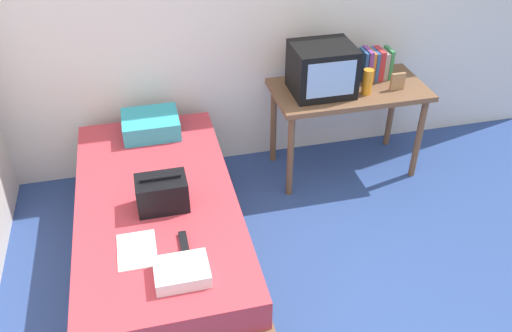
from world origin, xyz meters
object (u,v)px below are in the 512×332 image
(handbag, at_px, (162,193))
(remote_dark, at_px, (184,242))
(bed, at_px, (160,229))
(folded_towel, at_px, (182,272))
(pillow, at_px, (151,124))
(water_bottle, at_px, (367,82))
(magazine, at_px, (137,250))
(tv, at_px, (322,69))
(picture_frame, at_px, (398,81))
(desk, at_px, (348,98))
(book_row, at_px, (375,64))

(handbag, relative_size, remote_dark, 1.92)
(bed, height_order, folded_towel, folded_towel)
(bed, xyz_separation_m, pillow, (0.04, 0.77, 0.33))
(bed, height_order, water_bottle, water_bottle)
(folded_towel, bearing_deg, pillow, 91.58)
(pillow, xyz_separation_m, magazine, (-0.18, -1.21, -0.06))
(remote_dark, height_order, folded_towel, folded_towel)
(handbag, bearing_deg, pillow, 90.18)
(tv, distance_m, folded_towel, 1.88)
(picture_frame, distance_m, pillow, 1.85)
(handbag, relative_size, magazine, 1.03)
(picture_frame, bearing_deg, pillow, 174.74)
(bed, distance_m, remote_dark, 0.54)
(picture_frame, height_order, pillow, picture_frame)
(pillow, xyz_separation_m, folded_towel, (0.04, -1.46, -0.03))
(handbag, xyz_separation_m, remote_dark, (0.08, -0.35, -0.09))
(bed, xyz_separation_m, picture_frame, (1.86, 0.60, 0.54))
(bed, height_order, desk, desk)
(water_bottle, bearing_deg, remote_dark, -145.24)
(handbag, bearing_deg, folded_towel, -86.38)
(bed, bearing_deg, folded_towel, -83.67)
(desk, relative_size, remote_dark, 7.44)
(water_bottle, distance_m, book_row, 0.28)
(water_bottle, relative_size, picture_frame, 1.46)
(bed, distance_m, water_bottle, 1.81)
(water_bottle, relative_size, book_row, 0.78)
(desk, bearing_deg, handbag, -151.45)
(book_row, height_order, pillow, book_row)
(magazine, height_order, folded_towel, folded_towel)
(remote_dark, bearing_deg, desk, 39.33)
(tv, xyz_separation_m, remote_dark, (-1.18, -1.15, -0.38))
(picture_frame, relative_size, remote_dark, 0.84)
(magazine, distance_m, folded_towel, 0.33)
(handbag, height_order, magazine, handbag)
(handbag, bearing_deg, desk, 28.55)
(tv, distance_m, handbag, 1.52)
(magazine, relative_size, remote_dark, 1.86)
(water_bottle, height_order, picture_frame, water_bottle)
(book_row, relative_size, folded_towel, 0.87)
(tv, relative_size, remote_dark, 2.82)
(pillow, relative_size, remote_dark, 2.57)
(tv, distance_m, book_row, 0.49)
(book_row, distance_m, picture_frame, 0.24)
(water_bottle, xyz_separation_m, remote_dark, (-1.50, -1.04, -0.30))
(remote_dark, bearing_deg, bed, 104.57)
(desk, bearing_deg, pillow, 177.88)
(handbag, distance_m, magazine, 0.40)
(pillow, distance_m, folded_towel, 1.46)
(tv, relative_size, water_bottle, 2.31)
(book_row, height_order, folded_towel, book_row)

